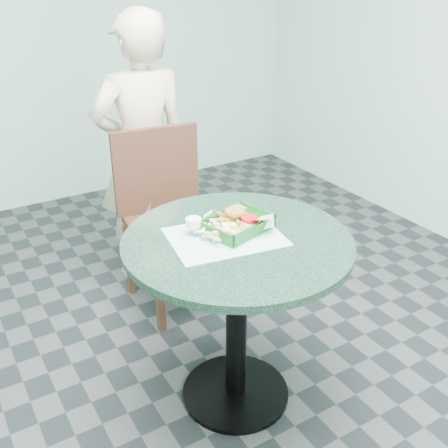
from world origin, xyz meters
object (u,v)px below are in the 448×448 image
cafe_table (237,281)px  crab_sandwich (238,220)px  diner_person (143,154)px  food_basket (237,231)px  dining_chair (167,206)px  sauce_ramekin (194,221)px

cafe_table → crab_sandwich: 0.24m
cafe_table → crab_sandwich: bearing=57.1°
cafe_table → crab_sandwich: size_ratio=6.76×
diner_person → crab_sandwich: 1.05m
food_basket → crab_sandwich: 0.05m
dining_chair → food_basket: dining_chair is taller
sauce_ramekin → crab_sandwich: bearing=-26.3°
diner_person → food_basket: 1.07m
food_basket → crab_sandwich: bearing=56.1°
cafe_table → dining_chair: dining_chair is taller
diner_person → food_basket: bearing=89.2°
dining_chair → crab_sandwich: dining_chair is taller
diner_person → crab_sandwich: diner_person is taller
cafe_table → crab_sandwich: crab_sandwich is taller
cafe_table → sauce_ramekin: bearing=122.8°
dining_chair → food_basket: 0.84m
cafe_table → food_basket: size_ratio=3.50×
food_basket → crab_sandwich: (0.02, 0.03, 0.03)m
cafe_table → sauce_ramekin: (-0.10, 0.15, 0.22)m
crab_sandwich → diner_person: bearing=86.9°
crab_sandwich → food_basket: bearing=-123.9°
cafe_table → dining_chair: size_ratio=0.93×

